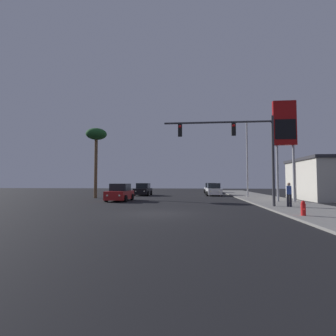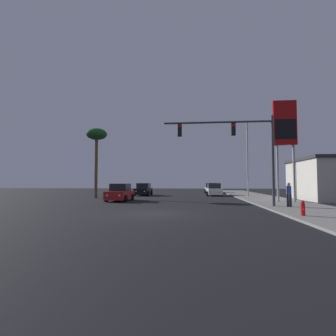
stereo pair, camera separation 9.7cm
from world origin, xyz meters
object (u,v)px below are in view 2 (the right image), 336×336
Objects in this scene: traffic_light_mast at (240,142)px; pedestrian_on_sidewalk at (289,193)px; car_white at (214,190)px; street_lamp at (246,154)px; gas_station_sign at (285,128)px; car_black at (143,190)px; car_silver at (211,188)px; car_red at (120,193)px; fire_hydrant at (303,208)px; palm_tree_near at (97,138)px.

traffic_light_mast reaches higher than pedestrian_on_sidewalk.
street_lamp is (3.49, -4.39, 4.36)m from car_white.
gas_station_sign is 7.69m from pedestrian_on_sidewalk.
car_black is 0.48× the size of street_lamp.
gas_station_sign reaches higher than car_silver.
car_red is 14.68m from car_white.
car_white is 5.71× the size of fire_hydrant.
car_white is 17.28m from pedestrian_on_sidewalk.
car_silver is 13.92m from street_lamp.
fire_hydrant is at bearing -41.99° from palm_tree_near.
fire_hydrant is at bearing 94.95° from car_silver.
car_white is at bearing 92.47° from traffic_light_mast.
car_black is at bearing 129.61° from pedestrian_on_sidewalk.
palm_tree_near is at bearing 138.01° from fire_hydrant.
car_black is 5.69× the size of fire_hydrant.
fire_hydrant is at bearing -67.27° from traffic_light_mast.
car_silver is at bearing -136.48° from car_black.
car_silver is 30.32m from fire_hydrant.
traffic_light_mast reaches higher than car_white.
street_lamp is 11.84× the size of fire_hydrant.
street_lamp is 13.08m from pedestrian_on_sidewalk.
traffic_light_mast is 4.95m from pedestrian_on_sidewalk.
traffic_light_mast is 0.98× the size of palm_tree_near.
car_black is 0.55× the size of traffic_light_mast.
car_white is 7.10m from street_lamp.
palm_tree_near is (-13.99, -15.03, 6.24)m from car_silver.
traffic_light_mast is at bearing 152.61° from car_red.
gas_station_sign reaches higher than car_black.
palm_tree_near reaches higher than pedestrian_on_sidewalk.
car_red is 16.73m from fire_hydrant.
street_lamp is at bearing 164.25° from car_black.
pedestrian_on_sidewalk is at bearing 157.61° from car_red.
pedestrian_on_sidewalk is (-1.51, -5.06, -5.58)m from gas_station_sign.
street_lamp reaches higher than car_silver.
palm_tree_near is (-4.13, 4.28, 6.24)m from car_red.
fire_hydrant is (12.71, -10.88, -0.27)m from car_red.
pedestrian_on_sidewalk is at bearing 101.27° from car_white.
car_black is 0.54× the size of palm_tree_near.
pedestrian_on_sidewalk is at bearing -87.80° from street_lamp.
palm_tree_near reaches higher than car_red.
pedestrian_on_sidewalk is at bearing -29.60° from palm_tree_near.
car_black is at bearing 143.11° from gas_station_sign.
traffic_light_mast is at bearing -34.07° from palm_tree_near.
pedestrian_on_sidewalk is 0.21× the size of palm_tree_near.
fire_hydrant is (-0.57, -17.41, -4.63)m from street_lamp.
pedestrian_on_sidewalk is (1.05, 4.99, 0.55)m from fire_hydrant.
street_lamp is 1.00× the size of gas_station_sign.
pedestrian_on_sidewalk is at bearing -106.60° from gas_station_sign.
gas_station_sign is (1.99, -7.36, 1.50)m from street_lamp.
gas_station_sign reaches higher than fire_hydrant.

